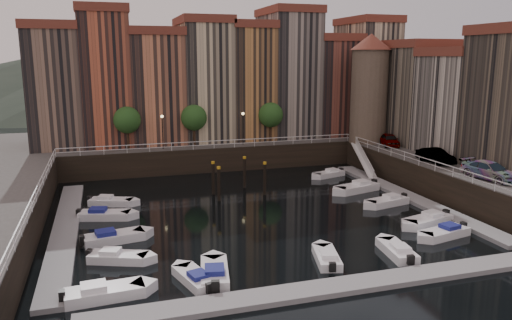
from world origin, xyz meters
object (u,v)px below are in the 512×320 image
object	(u,v)px
boat_left_0	(103,293)
car_b	(435,157)
car_c	(490,172)
boat_left_2	(112,237)
corner_tower	(369,87)
boat_left_1	(117,257)
gangway	(364,158)
mooring_pilings	(236,179)
car_a	(389,141)

from	to	relation	value
boat_left_0	car_b	bearing A→B (deg)	19.31
boat_left_0	car_c	bearing A→B (deg)	7.67
car_b	car_c	world-z (taller)	car_c
boat_left_0	boat_left_2	bearing A→B (deg)	81.09
corner_tower	boat_left_1	bearing A→B (deg)	-144.46
gangway	mooring_pilings	world-z (taller)	gangway
gangway	boat_left_0	size ratio (longest dim) A/B	1.71
boat_left_0	boat_left_1	distance (m)	5.47
mooring_pilings	boat_left_2	xyz separation A→B (m)	(-12.54, -10.36, -1.28)
boat_left_0	car_a	distance (m)	42.52
boat_left_0	boat_left_2	xyz separation A→B (m)	(0.77, 9.35, -0.00)
car_b	boat_left_1	bearing A→B (deg)	-168.71
mooring_pilings	car_b	world-z (taller)	car_b
mooring_pilings	car_a	bearing A→B (deg)	13.60
gangway	car_c	world-z (taller)	car_c
corner_tower	boat_left_1	xyz separation A→B (m)	(-32.38, -23.13, -9.86)
mooring_pilings	boat_left_1	bearing A→B (deg)	-130.73
boat_left_2	car_b	bearing A→B (deg)	-0.92
gangway	car_c	bearing A→B (deg)	-79.08
gangway	car_b	xyz separation A→B (m)	(3.04, -9.44, 1.84)
car_b	gangway	bearing A→B (deg)	103.35
boat_left_2	car_c	xyz separation A→B (m)	(32.95, -2.26, 3.42)
boat_left_2	car_c	world-z (taller)	car_c
car_a	corner_tower	bearing A→B (deg)	123.16
corner_tower	boat_left_1	size ratio (longest dim) A/B	3.19
car_c	boat_left_1	bearing A→B (deg)	172.20
boat_left_1	car_b	bearing A→B (deg)	37.63
car_b	car_c	bearing A→B (deg)	-92.77
boat_left_2	mooring_pilings	bearing A→B (deg)	29.59
boat_left_0	car_c	world-z (taller)	car_c
boat_left_2	car_b	size ratio (longest dim) A/B	1.07
mooring_pilings	boat_left_2	distance (m)	16.32
boat_left_2	car_c	bearing A→B (deg)	-13.91
car_c	mooring_pilings	bearing A→B (deg)	137.47
boat_left_0	car_c	distance (m)	34.62
corner_tower	boat_left_0	size ratio (longest dim) A/B	2.84
boat_left_0	car_a	xyz separation A→B (m)	(34.37, 24.80, 3.39)
corner_tower	car_a	distance (m)	7.49
boat_left_1	car_a	xyz separation A→B (m)	(33.40, 19.43, 3.43)
gangway	boat_left_0	world-z (taller)	gangway
corner_tower	boat_left_0	xyz separation A→B (m)	(-33.35, -28.51, -9.82)
boat_left_0	car_a	size ratio (longest dim) A/B	1.08
gangway	boat_left_1	world-z (taller)	gangway
boat_left_1	boat_left_2	xyz separation A→B (m)	(-0.20, 3.97, 0.04)
gangway	boat_left_0	bearing A→B (deg)	-141.75
gangway	car_a	distance (m)	4.41
boat_left_1	boat_left_2	distance (m)	3.98
corner_tower	mooring_pilings	bearing A→B (deg)	-156.29
car_b	corner_tower	bearing A→B (deg)	86.09
corner_tower	mooring_pilings	size ratio (longest dim) A/B	2.58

